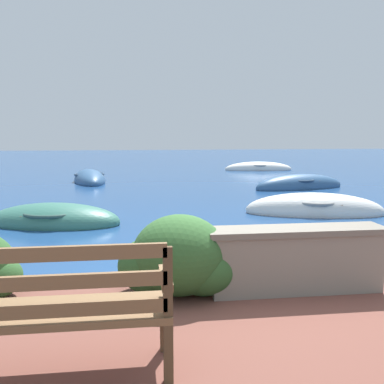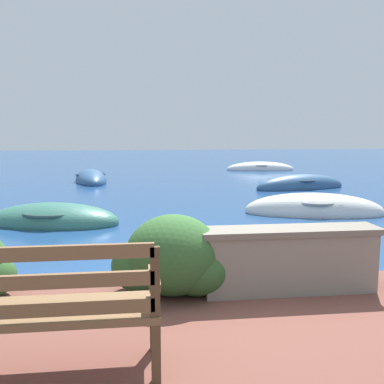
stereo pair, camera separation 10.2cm
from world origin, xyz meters
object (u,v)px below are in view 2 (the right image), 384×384
object	(u,v)px
rowboat_mid	(314,211)
rowboat_distant	(260,169)
rowboat_far	(300,186)
park_bench	(57,306)
rowboat_outer	(91,180)
rowboat_nearest	(53,221)

from	to	relation	value
rowboat_mid	rowboat_distant	size ratio (longest dim) A/B	0.98
rowboat_mid	rowboat_far	size ratio (longest dim) A/B	0.97
park_bench	rowboat_outer	bearing A→B (deg)	92.77
rowboat_nearest	rowboat_distant	world-z (taller)	rowboat_nearest
park_bench	rowboat_outer	distance (m)	13.45
rowboat_mid	rowboat_nearest	bearing A→B (deg)	-163.12
rowboat_mid	park_bench	bearing A→B (deg)	-111.75
rowboat_far	rowboat_nearest	bearing A→B (deg)	-158.94
rowboat_nearest	rowboat_mid	distance (m)	5.60
park_bench	rowboat_distant	bearing A→B (deg)	67.32
park_bench	rowboat_distant	xyz separation A→B (m)	(6.27, 17.25, -0.64)
rowboat_outer	rowboat_distant	size ratio (longest dim) A/B	1.00
park_bench	rowboat_outer	world-z (taller)	park_bench
rowboat_far	rowboat_outer	xyz separation A→B (m)	(-6.99, 2.84, -0.00)
rowboat_outer	rowboat_distant	world-z (taller)	rowboat_outer
rowboat_far	rowboat_distant	world-z (taller)	rowboat_far
rowboat_distant	rowboat_outer	bearing A→B (deg)	-147.86
rowboat_nearest	rowboat_far	bearing A→B (deg)	-134.28
park_bench	rowboat_far	xyz separation A→B (m)	(5.71, 10.53, -0.64)
park_bench	rowboat_outer	size ratio (longest dim) A/B	0.41
rowboat_outer	rowboat_mid	bearing A→B (deg)	27.84
rowboat_mid	rowboat_far	bearing A→B (deg)	85.90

